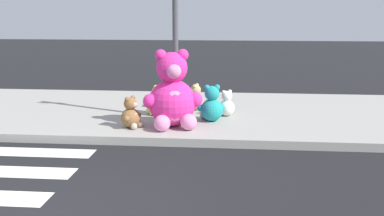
{
  "coord_description": "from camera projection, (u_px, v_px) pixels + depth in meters",
  "views": [
    {
      "loc": [
        2.12,
        -4.28,
        2.28
      ],
      "look_at": [
        1.39,
        3.6,
        0.55
      ],
      "focal_mm": 42.36,
      "sensor_mm": 36.0,
      "label": 1
    }
  ],
  "objects": [
    {
      "name": "plush_yellow",
      "position": [
        157.0,
        103.0,
        9.35
      ],
      "size": [
        0.43,
        0.42,
        0.6
      ],
      "color": "yellow",
      "rests_on": "sidewalk"
    },
    {
      "name": "plush_red",
      "position": [
        166.0,
        98.0,
        9.88
      ],
      "size": [
        0.39,
        0.43,
        0.56
      ],
      "color": "red",
      "rests_on": "sidewalk"
    },
    {
      "name": "plush_pink_large",
      "position": [
        173.0,
        96.0,
        8.3
      ],
      "size": [
        1.07,
        1.01,
        1.43
      ],
      "color": "#F22D93",
      "rests_on": "sidewalk"
    },
    {
      "name": "sidewalk",
      "position": [
        135.0,
        112.0,
        9.88
      ],
      "size": [
        28.0,
        4.4,
        0.15
      ],
      "primitive_type": "cube",
      "color": "#9E9B93",
      "rests_on": "ground_plane"
    },
    {
      "name": "plush_white",
      "position": [
        226.0,
        105.0,
        9.21
      ],
      "size": [
        0.38,
        0.39,
        0.54
      ],
      "color": "white",
      "rests_on": "sidewalk"
    },
    {
      "name": "plush_tan",
      "position": [
        195.0,
        99.0,
        9.75
      ],
      "size": [
        0.4,
        0.43,
        0.57
      ],
      "color": "tan",
      "rests_on": "sidewalk"
    },
    {
      "name": "sign_pole",
      "position": [
        175.0,
        32.0,
        8.63
      ],
      "size": [
        0.56,
        0.11,
        3.2
      ],
      "color": "#4C4C51",
      "rests_on": "sidewalk"
    },
    {
      "name": "plush_teal",
      "position": [
        212.0,
        106.0,
        8.77
      ],
      "size": [
        0.54,
        0.51,
        0.72
      ],
      "color": "teal",
      "rests_on": "sidewalk"
    },
    {
      "name": "plush_brown",
      "position": [
        131.0,
        115.0,
        8.27
      ],
      "size": [
        0.42,
        0.42,
        0.59
      ],
      "color": "olive",
      "rests_on": "sidewalk"
    }
  ]
}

